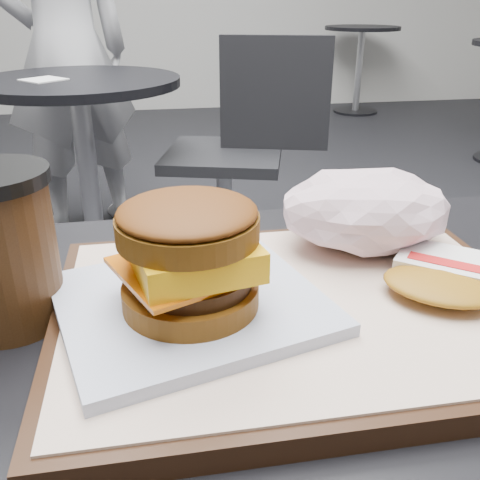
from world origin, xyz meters
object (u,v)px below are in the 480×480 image
object	(u,v)px
neighbor_table	(84,136)
neighbor_chair	(242,142)
breakfast_sandwich	(190,267)
coffee_cup	(0,248)
serving_tray	(297,309)
hash_brown	(447,276)
patron	(66,51)
crumpled_wrapper	(366,210)

from	to	relation	value
neighbor_table	neighbor_chair	bearing A→B (deg)	-2.19
breakfast_sandwich	neighbor_table	distance (m)	1.64
coffee_cup	neighbor_table	size ratio (longest dim) A/B	0.17
serving_tray	hash_brown	xyz separation A→B (m)	(0.12, -0.00, 0.02)
neighbor_table	patron	bearing A→B (deg)	99.80
hash_brown	patron	world-z (taller)	patron
serving_tray	neighbor_chair	distance (m)	1.61
serving_tray	coffee_cup	distance (m)	0.23
neighbor_table	coffee_cup	bearing A→B (deg)	-85.89
crumpled_wrapper	serving_tray	bearing A→B (deg)	-135.17
serving_tray	breakfast_sandwich	size ratio (longest dim) A/B	1.67
breakfast_sandwich	neighbor_table	bearing A→B (deg)	98.92
hash_brown	coffee_cup	size ratio (longest dim) A/B	1.08
hash_brown	crumpled_wrapper	xyz separation A→B (m)	(-0.04, 0.09, 0.02)
serving_tray	coffee_cup	xyz separation A→B (m)	(-0.22, 0.04, 0.05)
serving_tray	neighbor_chair	world-z (taller)	neighbor_chair
crumpled_wrapper	neighbor_chair	size ratio (longest dim) A/B	0.18
serving_tray	neighbor_table	distance (m)	1.64
serving_tray	breakfast_sandwich	distance (m)	0.10
serving_tray	neighbor_chair	bearing A→B (deg)	81.63
breakfast_sandwich	hash_brown	bearing A→B (deg)	1.31
coffee_cup	neighbor_table	distance (m)	1.58
breakfast_sandwich	patron	distance (m)	2.16
serving_tray	neighbor_table	size ratio (longest dim) A/B	0.51
hash_brown	crumpled_wrapper	distance (m)	0.10
breakfast_sandwich	crumpled_wrapper	size ratio (longest dim) A/B	1.44
serving_tray	patron	world-z (taller)	patron
breakfast_sandwich	neighbor_table	size ratio (longest dim) A/B	0.30
hash_brown	neighbor_chair	size ratio (longest dim) A/B	0.15
hash_brown	coffee_cup	bearing A→B (deg)	173.18
patron	coffee_cup	bearing A→B (deg)	73.99
hash_brown	neighbor_table	distance (m)	1.68
neighbor_chair	patron	size ratio (longest dim) A/B	0.56
neighbor_chair	hash_brown	bearing A→B (deg)	-93.88
hash_brown	crumpled_wrapper	size ratio (longest dim) A/B	0.85
neighbor_chair	breakfast_sandwich	bearing A→B (deg)	-101.32
neighbor_chair	crumpled_wrapper	bearing A→B (deg)	-95.49
coffee_cup	patron	distance (m)	2.10
neighbor_chair	patron	world-z (taller)	patron
coffee_cup	serving_tray	bearing A→B (deg)	-9.84
crumpled_wrapper	patron	bearing A→B (deg)	104.21
crumpled_wrapper	coffee_cup	bearing A→B (deg)	-171.09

